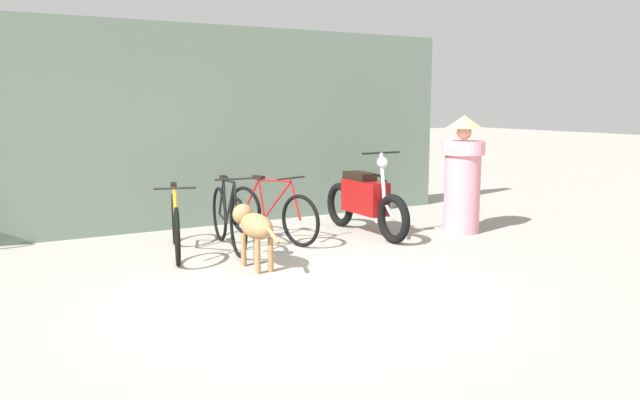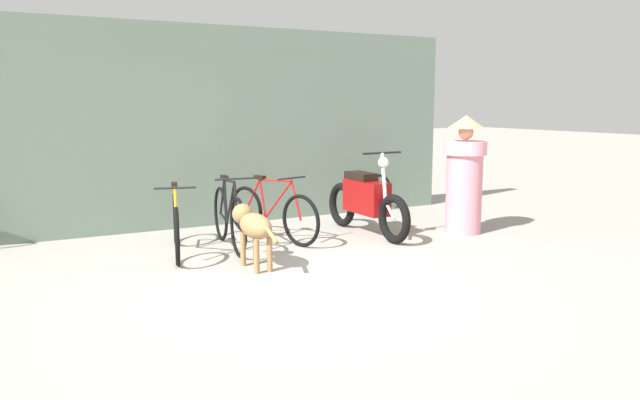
% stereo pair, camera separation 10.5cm
% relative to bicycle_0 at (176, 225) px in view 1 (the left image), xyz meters
% --- Properties ---
extents(ground_plane, '(60.00, 60.00, 0.00)m').
position_rel_bicycle_0_xyz_m(ground_plane, '(0.69, -1.90, -0.35)').
color(ground_plane, '#9E998E').
extents(shop_wall_back, '(8.46, 0.20, 2.86)m').
position_rel_bicycle_0_xyz_m(shop_wall_back, '(0.69, 1.56, 1.08)').
color(shop_wall_back, slate).
rests_on(shop_wall_back, ground).
extents(bicycle_0, '(0.56, 1.71, 0.85)m').
position_rel_bicycle_0_xyz_m(bicycle_0, '(0.00, 0.00, 0.00)').
color(bicycle_0, black).
rests_on(bicycle_0, ground).
extents(bicycle_1, '(0.46, 1.64, 0.91)m').
position_rel_bicycle_0_xyz_m(bicycle_1, '(0.65, -0.01, 0.03)').
color(bicycle_1, black).
rests_on(bicycle_1, ground).
extents(bicycle_2, '(0.62, 1.67, 0.86)m').
position_rel_bicycle_0_xyz_m(bicycle_2, '(1.30, 0.16, 0.00)').
color(bicycle_2, black).
rests_on(bicycle_2, ground).
extents(motorcycle, '(0.58, 1.93, 1.15)m').
position_rel_bicycle_0_xyz_m(motorcycle, '(2.58, -0.12, 0.11)').
color(motorcycle, black).
rests_on(motorcycle, ground).
extents(stray_dog, '(0.29, 1.05, 0.66)m').
position_rel_bicycle_0_xyz_m(stray_dog, '(0.57, -0.99, 0.11)').
color(stray_dog, '#997247').
rests_on(stray_dog, ground).
extents(person_in_robes, '(0.66, 0.66, 1.61)m').
position_rel_bicycle_0_xyz_m(person_in_robes, '(3.82, -0.64, 0.47)').
color(person_in_robes, pink).
rests_on(person_in_robes, ground).
extents(spare_tire_right, '(0.61, 0.16, 0.62)m').
position_rel_bicycle_0_xyz_m(spare_tire_right, '(3.71, 1.32, -0.04)').
color(spare_tire_right, black).
rests_on(spare_tire_right, ground).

